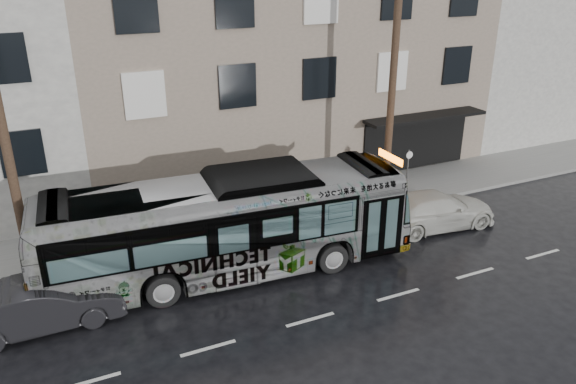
% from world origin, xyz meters
% --- Properties ---
extents(ground, '(120.00, 120.00, 0.00)m').
position_xyz_m(ground, '(0.00, 0.00, 0.00)').
color(ground, black).
rests_on(ground, ground).
extents(sidewalk, '(90.00, 3.60, 0.15)m').
position_xyz_m(sidewalk, '(0.00, 4.90, 0.07)').
color(sidewalk, gray).
rests_on(sidewalk, ground).
extents(building_taupe, '(20.00, 12.00, 11.00)m').
position_xyz_m(building_taupe, '(5.00, 12.70, 5.50)').
color(building_taupe, gray).
rests_on(building_taupe, ground).
extents(building_filler, '(18.00, 12.00, 12.00)m').
position_xyz_m(building_filler, '(24.00, 12.70, 6.00)').
color(building_filler, beige).
rests_on(building_filler, ground).
extents(utility_pole_front, '(0.30, 0.30, 9.00)m').
position_xyz_m(utility_pole_front, '(6.50, 3.30, 4.65)').
color(utility_pole_front, '#4C3626').
rests_on(utility_pole_front, sidewalk).
extents(utility_pole_rear, '(0.30, 0.30, 9.00)m').
position_xyz_m(utility_pole_rear, '(-7.50, 3.30, 4.65)').
color(utility_pole_rear, '#4C3626').
rests_on(utility_pole_rear, sidewalk).
extents(sign_post, '(0.06, 0.06, 2.40)m').
position_xyz_m(sign_post, '(7.60, 3.30, 1.35)').
color(sign_post, slate).
rests_on(sign_post, sidewalk).
extents(bus, '(12.86, 3.87, 3.53)m').
position_xyz_m(bus, '(-1.29, 1.21, 1.77)').
color(bus, '#B2B2B2').
rests_on(bus, ground).
extents(white_sedan, '(5.22, 2.48, 1.47)m').
position_xyz_m(white_sedan, '(7.41, 1.07, 0.74)').
color(white_sedan, beige).
rests_on(white_sedan, ground).
extents(dark_sedan, '(4.60, 1.67, 1.51)m').
position_xyz_m(dark_sedan, '(-7.28, 0.50, 0.75)').
color(dark_sedan, black).
rests_on(dark_sedan, ground).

